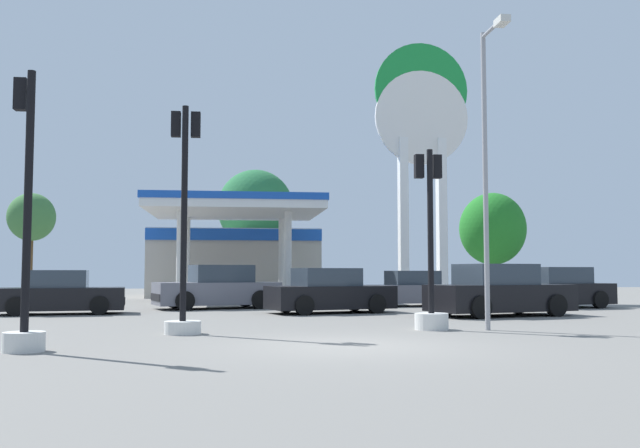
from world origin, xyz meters
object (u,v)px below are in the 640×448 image
traffic_signal_0 (431,276)px  tree_2 (493,229)px  tree_0 (31,218)px  tree_1 (255,208)px  station_pole_sign (422,135)px  traffic_signal_1 (25,268)px  car_1 (330,293)px  car_3 (60,294)px  car_0 (555,289)px  corner_streetlamp (488,148)px  traffic_signal_2 (184,255)px  car_4 (499,292)px  car_5 (218,289)px  car_2 (410,290)px

traffic_signal_0 → tree_2: 30.04m
tree_0 → tree_1: (13.78, -1.60, 0.60)m
station_pole_sign → traffic_signal_1: bearing=-123.1°
car_1 → car_3: bearing=177.2°
traffic_signal_1 → tree_2: tree_2 is taller
car_0 → corner_streetlamp: size_ratio=0.64×
traffic_signal_2 → traffic_signal_0: bearing=4.4°
car_4 → car_5: bearing=148.2°
car_2 → tree_0: 26.45m
car_4 → car_5: 10.33m
station_pole_sign → car_3: bearing=-150.4°
car_4 → tree_0: 31.77m
traffic_signal_2 → corner_streetlamp: 7.46m
traffic_signal_0 → traffic_signal_1: traffic_signal_1 is taller
car_0 → car_4: 5.84m
traffic_signal_0 → corner_streetlamp: 3.30m
station_pole_sign → traffic_signal_0: station_pole_sign is taller
car_0 → car_1: car_0 is taller
car_4 → tree_2: 24.52m
traffic_signal_0 → traffic_signal_1: 8.94m
car_2 → tree_1: (-5.72, 15.80, 4.68)m
traffic_signal_2 → tree_0: size_ratio=0.81×
car_0 → car_2: (-5.12, 2.05, -0.06)m
traffic_signal_2 → tree_1: (2.36, 27.24, 3.58)m
traffic_signal_1 → traffic_signal_2: 3.96m
car_4 → traffic_signal_0: 5.85m
car_3 → corner_streetlamp: size_ratio=0.58×
car_1 → car_5: bearing=139.3°
car_2 → traffic_signal_0: traffic_signal_0 is taller
car_0 → tree_0: size_ratio=0.73×
car_4 → traffic_signal_1: bearing=-145.2°
car_3 → tree_0: 22.64m
tree_0 → corner_streetlamp: size_ratio=0.88×
tree_1 → tree_2: bearing=1.9°
station_pole_sign → tree_2: station_pole_sign is taller
tree_0 → car_1: bearing=-54.0°
car_2 → traffic_signal_0: size_ratio=0.96×
car_2 → tree_0: bearing=138.3°
corner_streetlamp → traffic_signal_0: bearing=157.9°
car_4 → corner_streetlamp: 6.64m
car_5 → traffic_signal_0: 11.37m
tree_1 → car_0: bearing=-58.7°
car_0 → traffic_signal_2: size_ratio=0.90×
station_pole_sign → car_4: size_ratio=2.54×
station_pole_sign → car_5: (-9.35, -5.29, -7.08)m
car_3 → tree_1: bearing=70.8°
car_5 → tree_1: (1.87, 16.73, 4.58)m
traffic_signal_0 → tree_1: tree_1 is taller
car_1 → traffic_signal_2: size_ratio=0.88×
car_5 → traffic_signal_0: (5.26, -10.07, 0.53)m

